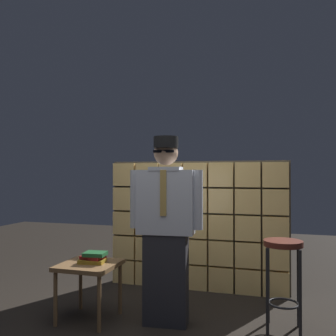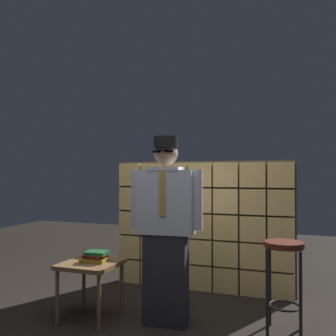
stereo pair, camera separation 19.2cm
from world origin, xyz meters
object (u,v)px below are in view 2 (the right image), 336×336
book_stack (95,257)px  standing_person (166,226)px  bar_stool (284,265)px  side_table (91,269)px

book_stack → standing_person: bearing=7.8°
bar_stool → book_stack: size_ratio=3.03×
bar_stool → side_table: size_ratio=1.48×
standing_person → bar_stool: standing_person is taller
bar_stool → side_table: (-1.76, -0.28, -0.13)m
bar_stool → book_stack: bar_stool is taller
side_table → book_stack: size_ratio=2.05×
bar_stool → side_table: bearing=-170.9°
bar_stool → side_table: bar_stool is taller
side_table → book_stack: bearing=26.4°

